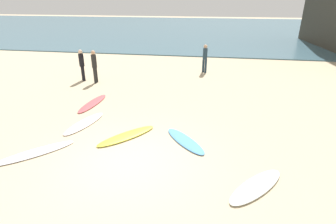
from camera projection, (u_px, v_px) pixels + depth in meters
ground_plane at (130, 162)px, 7.94m from camera, size 120.00×120.00×0.00m
ocean_water at (199, 28)px, 39.61m from camera, size 120.00×40.00×0.08m
surfboard_0 at (127, 136)px, 9.31m from camera, size 1.90×2.10×0.09m
surfboard_1 at (93, 103)px, 12.13m from camera, size 0.72×2.38×0.08m
surfboard_2 at (256, 186)px, 6.84m from camera, size 1.80×1.96×0.09m
surfboard_3 at (185, 141)px, 9.00m from camera, size 1.73×1.92×0.08m
surfboard_4 at (35, 153)px, 8.33m from camera, size 2.06×2.09×0.06m
surfboard_5 at (84, 123)px, 10.24m from camera, size 1.11×2.24×0.07m
beachgoer_near at (205, 57)px, 16.75m from camera, size 0.39×0.39×1.77m
beachgoer_mid at (82, 63)px, 15.12m from camera, size 0.40×0.40×1.79m
beachgoer_far at (94, 65)px, 14.72m from camera, size 0.28×0.34×1.83m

